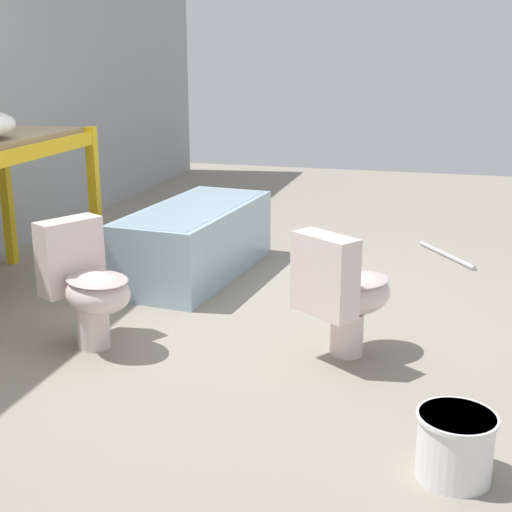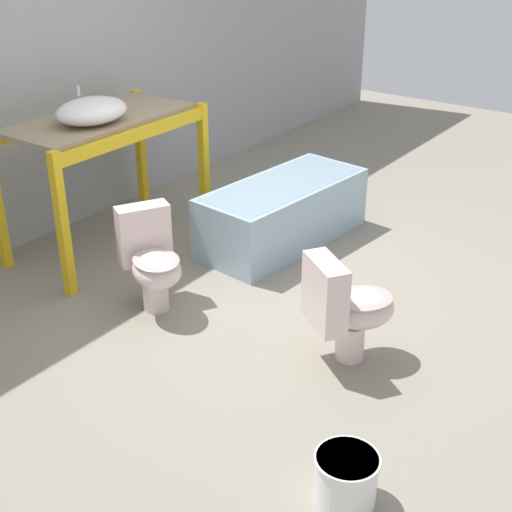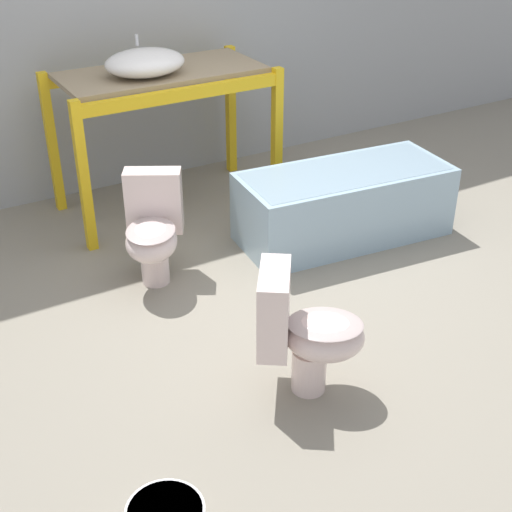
# 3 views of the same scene
# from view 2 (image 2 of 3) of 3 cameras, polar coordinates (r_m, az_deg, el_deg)

# --- Properties ---
(ground_plane) EXTENTS (12.00, 12.00, 0.00)m
(ground_plane) POSITION_cam_2_polar(r_m,az_deg,el_deg) (5.47, -1.07, -2.20)
(ground_plane) COLOR gray
(warehouse_wall_rear) EXTENTS (10.80, 0.08, 3.20)m
(warehouse_wall_rear) POSITION_cam_2_polar(r_m,az_deg,el_deg) (6.26, -16.34, 16.13)
(warehouse_wall_rear) COLOR #9EA0A3
(warehouse_wall_rear) RESTS_ON ground_plane
(shelving_rack) EXTENTS (1.64, 0.83, 1.11)m
(shelving_rack) POSITION_cam_2_polar(r_m,az_deg,el_deg) (5.88, -12.19, 9.10)
(shelving_rack) COLOR yellow
(shelving_rack) RESTS_ON ground_plane
(sink_basin) EXTENTS (0.59, 0.46, 0.27)m
(sink_basin) POSITION_cam_2_polar(r_m,az_deg,el_deg) (5.64, -13.02, 11.26)
(sink_basin) COLOR white
(sink_basin) RESTS_ON shelving_rack
(bathtub_main) EXTENTS (1.60, 0.80, 0.53)m
(bathtub_main) POSITION_cam_2_polar(r_m,az_deg,el_deg) (6.02, 2.18, 3.83)
(bathtub_main) COLOR #99B7CC
(bathtub_main) RESTS_ON ground_plane
(toilet_near) EXTENTS (0.57, 0.65, 0.73)m
(toilet_near) POSITION_cam_2_polar(r_m,az_deg,el_deg) (5.04, -8.33, -0.26)
(toilet_near) COLOR silver
(toilet_near) RESTS_ON ground_plane
(toilet_far) EXTENTS (0.65, 0.60, 0.73)m
(toilet_far) POSITION_cam_2_polar(r_m,az_deg,el_deg) (4.45, 7.35, -4.07)
(toilet_far) COLOR silver
(toilet_far) RESTS_ON ground_plane
(bucket_white) EXTENTS (0.32, 0.32, 0.28)m
(bucket_white) POSITION_cam_2_polar(r_m,az_deg,el_deg) (3.62, 7.21, -17.24)
(bucket_white) COLOR white
(bucket_white) RESTS_ON ground_plane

